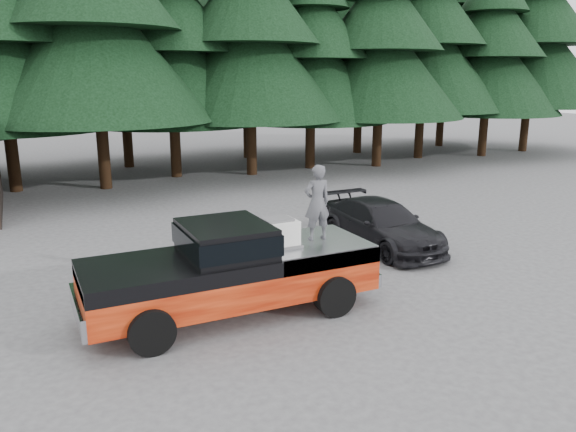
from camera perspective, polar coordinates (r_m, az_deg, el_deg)
name	(u,v)px	position (r m, az deg, el deg)	size (l,w,h in m)	color
ground	(259,304)	(12.15, -2.94, -8.89)	(120.00, 120.00, 0.00)	#4A4A4C
pickup_truck	(231,283)	(11.47, -5.77, -6.81)	(6.00, 2.04, 1.33)	#E1491A
truck_cab	(225,238)	(11.13, -6.37, -2.26)	(1.66, 1.90, 0.59)	black
air_compressor	(277,234)	(11.47, -1.13, -1.82)	(0.78, 0.64, 0.53)	white
man_on_bed	(317,202)	(11.85, 2.96, 1.39)	(0.59, 0.39, 1.61)	#4C4D53
parked_car	(382,224)	(16.07, 9.50, -0.85)	(1.81, 4.46, 1.29)	black
treeline	(116,7)	(28.08, -17.04, 19.64)	(60.15, 16.05, 17.50)	black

